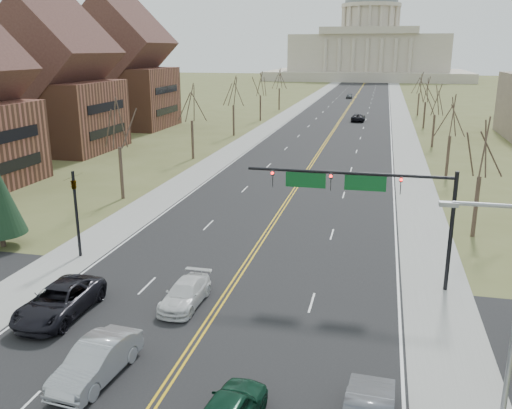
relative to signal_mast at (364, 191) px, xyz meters
The scene contains 29 objects.
ground 16.46m from the signal_mast, 118.88° to the right, with size 600.00×600.00×0.00m, color brown.
road 96.96m from the signal_mast, 94.41° to the left, with size 20.00×380.00×0.01m, color black.
cross_road 12.03m from the signal_mast, 134.80° to the right, with size 120.00×14.00×0.01m, color black.
sidewalk_left 98.61m from the signal_mast, 101.39° to the left, with size 4.00×380.00×0.03m, color gray.
sidewalk_right 96.78m from the signal_mast, 87.30° to the left, with size 4.00×380.00×0.03m, color gray.
center_line 96.96m from the signal_mast, 94.41° to the left, with size 0.42×380.00×0.01m, color gold.
edge_line_left 98.20m from the signal_mast, 100.13° to the left, with size 0.15×380.00×0.01m, color silver.
edge_line_right 96.70m from the signal_mast, 88.60° to the left, with size 0.15×380.00×0.01m, color silver.
capitol 236.68m from the signal_mast, 91.80° to the left, with size 90.00×60.00×50.00m.
signal_mast is the anchor object (origin of this frame).
signal_left 19.06m from the signal_mast, behind, with size 0.32×0.36×6.00m.
street_light 14.51m from the signal_mast, 68.59° to the right, with size 2.90×0.25×9.07m.
tree_r_0 13.26m from the signal_mast, 52.51° to the left, with size 3.74×3.74×8.50m.
tree_l_0 27.17m from the signal_mast, 147.71° to the left, with size 3.96×3.96×9.00m.
tree_r_1 31.56m from the signal_mast, 75.21° to the left, with size 3.74×3.74×8.50m.
tree_l_1 41.45m from the signal_mast, 123.63° to the left, with size 3.96×3.96×9.00m.
tree_r_2 51.15m from the signal_mast, 80.94° to the left, with size 3.74×3.74×8.50m.
tree_l_2 59.15m from the signal_mast, 112.83° to the left, with size 3.96×3.96×9.00m.
tree_r_3 70.96m from the signal_mast, 83.48° to the left, with size 3.74×3.74×8.50m.
tree_l_3 77.96m from the signal_mast, 107.12° to the left, with size 3.96×3.96×9.00m.
tree_r_4 90.86m from the signal_mast, 84.91° to the left, with size 3.74×3.74×8.50m.
tree_l_4 97.25m from the signal_mast, 103.65° to the left, with size 3.96×3.96×9.00m.
bldg_left_mid 56.81m from the signal_mast, 139.96° to the left, with size 15.10×14.28×20.75m.
bldg_left_far 75.76m from the signal_mast, 126.91° to the left, with size 17.10×14.28×23.25m.
car_sb_inner_lead 17.35m from the signal_mast, 129.48° to the right, with size 1.76×5.05×1.66m, color #A1A4A9.
car_sb_outer_lead 18.06m from the signal_mast, 152.36° to the right, with size 2.75×5.97×1.66m, color black.
car_sb_inner_second 11.86m from the signal_mast, 150.08° to the right, with size 1.88×4.62×1.34m, color silver.
car_far_nb 78.02m from the signal_mast, 92.86° to the left, with size 2.48×5.37×1.49m, color black.
car_far_sb 129.69m from the signal_mast, 93.96° to the left, with size 1.74×4.33×1.48m, color #55595E.
Camera 1 is at (8.24, -17.78, 13.78)m, focal length 38.00 mm.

